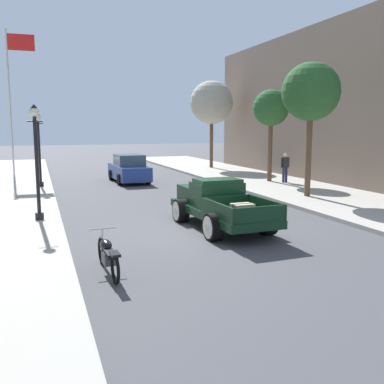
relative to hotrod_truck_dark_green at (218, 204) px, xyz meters
The scene contains 11 objects.
ground_plane 0.87m from the hotrod_truck_dark_green, 143.74° to the right, with size 140.00×140.00×0.00m, color #47474C.
hotrod_truck_dark_green is the anchor object (origin of this frame).
motorcycle_parked 5.46m from the hotrod_truck_dark_green, 139.41° to the right, with size 0.62×2.12×0.93m.
car_background_blue 12.63m from the hotrod_truck_dark_green, 91.96° to the left, with size 1.96×4.34×1.65m.
pedestrian_sidewalk_right 11.40m from the hotrod_truck_dark_green, 47.97° to the left, with size 0.53×0.22×1.65m.
street_lamp_near 6.25m from the hotrod_truck_dark_green, 156.83° to the left, with size 0.50×0.32×3.85m.
street_lamp_far 12.55m from the hotrod_truck_dark_green, 115.79° to the left, with size 0.50×0.32×3.85m.
flagpole 19.36m from the hotrod_truck_dark_green, 111.24° to the left, with size 1.74×0.16×9.16m.
street_tree_nearest 8.14m from the hotrod_truck_dark_green, 32.48° to the left, with size 2.57×2.57×5.93m.
street_tree_second 12.24m from the hotrod_truck_dark_green, 52.60° to the left, with size 2.06×2.06×5.21m.
street_tree_third 20.24m from the hotrod_truck_dark_green, 68.82° to the left, with size 3.26×3.26×6.57m.
Camera 1 is at (-5.17, -12.87, 3.26)m, focal length 41.20 mm.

